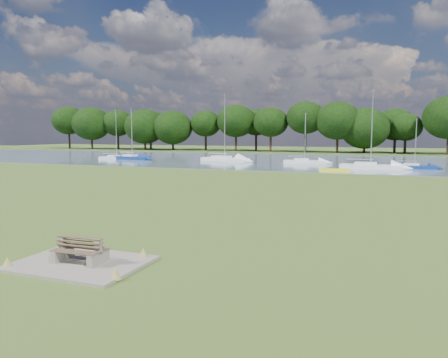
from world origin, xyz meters
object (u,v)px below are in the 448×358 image
(bench_pair, at_px, (80,251))
(kayak, at_px, (335,170))
(sailboat_7, at_px, (304,161))
(sailboat_3, at_px, (370,165))
(sailboat_4, at_px, (132,157))
(sailboat_6, at_px, (414,166))
(sailboat_1, at_px, (224,158))
(sailboat_5, at_px, (116,157))

(bench_pair, bearing_deg, kayak, 82.62)
(kayak, xyz_separation_m, sailboat_7, (-5.47, 11.04, 0.27))
(sailboat_3, height_order, sailboat_4, sailboat_3)
(sailboat_3, relative_size, sailboat_4, 1.15)
(sailboat_4, xyz_separation_m, sailboat_6, (41.37, -3.37, -0.10))
(sailboat_1, relative_size, sailboat_7, 1.44)
(sailboat_3, bearing_deg, kayak, -120.03)
(kayak, xyz_separation_m, sailboat_1, (-17.73, 11.93, 0.33))
(sailboat_5, xyz_separation_m, sailboat_6, (44.40, -3.50, -0.01))
(sailboat_1, xyz_separation_m, sailboat_3, (21.18, -6.43, -0.02))
(sailboat_1, relative_size, sailboat_5, 1.26)
(sailboat_5, bearing_deg, sailboat_4, -27.22)
(bench_pair, height_order, sailboat_5, sailboat_5)
(sailboat_4, distance_m, sailboat_5, 3.03)
(kayak, height_order, sailboat_3, sailboat_3)
(sailboat_3, height_order, sailboat_5, sailboat_3)
(bench_pair, relative_size, sailboat_1, 0.17)
(sailboat_7, bearing_deg, kayak, -71.93)
(bench_pair, distance_m, sailboat_1, 51.87)
(sailboat_1, bearing_deg, sailboat_7, 11.72)
(bench_pair, distance_m, kayak, 38.18)
(sailboat_4, bearing_deg, sailboat_6, 1.49)
(sailboat_1, xyz_separation_m, sailboat_6, (26.12, -4.89, -0.10))
(sailboat_1, height_order, sailboat_7, sailboat_1)
(sailboat_4, bearing_deg, sailboat_7, 7.46)
(bench_pair, xyz_separation_m, sailboat_4, (-29.33, 48.41, 0.08))
(sailboat_5, bearing_deg, kayak, -41.08)
(kayak, xyz_separation_m, sailboat_4, (-32.98, 10.41, 0.33))
(kayak, relative_size, sailboat_7, 0.48)
(sailboat_4, xyz_separation_m, sailboat_7, (27.51, 0.63, -0.06))
(sailboat_1, distance_m, sailboat_6, 26.58)
(sailboat_6, height_order, sailboat_7, sailboat_7)
(sailboat_7, bearing_deg, sailboat_6, -24.38)
(bench_pair, xyz_separation_m, sailboat_7, (-1.82, 49.04, 0.02))
(sailboat_5, distance_m, sailboat_6, 44.53)
(sailboat_4, height_order, sailboat_6, sailboat_4)
(sailboat_7, bearing_deg, sailboat_5, 172.66)
(sailboat_5, relative_size, sailboat_6, 1.33)
(sailboat_1, relative_size, sailboat_4, 1.24)
(sailboat_4, bearing_deg, sailboat_3, -1.53)
(sailboat_4, bearing_deg, kayak, -11.37)
(sailboat_1, bearing_deg, bench_pair, -58.39)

